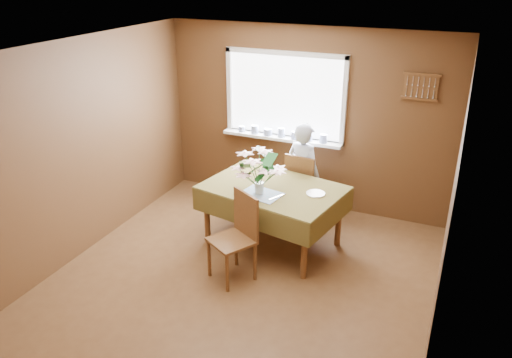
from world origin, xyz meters
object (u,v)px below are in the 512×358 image
at_px(chair_far, 302,185).
at_px(flower_bouquet, 259,169).
at_px(seated_woman, 303,173).
at_px(dining_table, 273,194).
at_px(chair_near, 238,233).

relative_size(chair_far, flower_bouquet, 1.78).
bearing_deg(seated_woman, flower_bouquet, 97.57).
bearing_deg(chair_far, dining_table, 86.73).
distance_m(dining_table, flower_bouquet, 0.46).
distance_m(dining_table, seated_woman, 0.74).
bearing_deg(flower_bouquet, chair_far, 77.23).
relative_size(chair_near, seated_woman, 0.72).
distance_m(chair_near, seated_woman, 1.53).
height_order(chair_near, seated_woman, seated_woman).
xyz_separation_m(dining_table, flower_bouquet, (-0.08, -0.23, 0.40)).
xyz_separation_m(dining_table, chair_near, (-0.10, -0.78, -0.15)).
height_order(dining_table, flower_bouquet, flower_bouquet).
height_order(seated_woman, flower_bouquet, seated_woman).
xyz_separation_m(dining_table, chair_far, (0.13, 0.72, -0.16)).
bearing_deg(chair_near, chair_far, 111.70).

